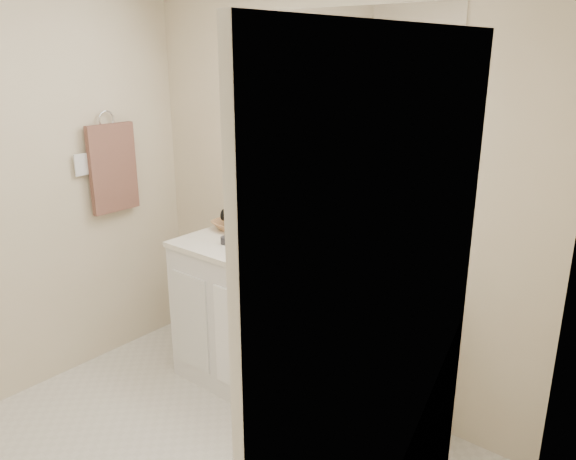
{
  "coord_description": "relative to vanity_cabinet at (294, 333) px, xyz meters",
  "views": [
    {
      "loc": [
        1.78,
        -1.2,
        1.95
      ],
      "look_at": [
        0.0,
        0.97,
        1.05
      ],
      "focal_mm": 35.0,
      "sensor_mm": 36.0,
      "label": 1
    }
  ],
  "objects": [
    {
      "name": "wall_back",
      "position": [
        0.0,
        0.28,
        0.77
      ],
      "size": [
        2.6,
        0.02,
        2.4
      ],
      "primitive_type": "cube",
      "color": "beige",
      "rests_on": "floor"
    },
    {
      "name": "mirror",
      "position": [
        0.0,
        0.27,
        1.14
      ],
      "size": [
        1.48,
        0.01,
        1.2
      ],
      "primitive_type": "cube",
      "color": "white",
      "rests_on": "wall_back"
    },
    {
      "name": "dark_jar",
      "position": [
        -0.45,
        -0.07,
        0.48
      ],
      "size": [
        0.07,
        0.07,
        0.04
      ],
      "primitive_type": "cylinder",
      "rotation": [
        0.0,
        0.0,
        0.26
      ],
      "color": "#27272C",
      "rests_on": "countertop"
    },
    {
      "name": "soap_bottle_yellow",
      "position": [
        -0.44,
        0.23,
        0.54
      ],
      "size": [
        0.13,
        0.13,
        0.17
      ],
      "primitive_type": "imported",
      "rotation": [
        0.0,
        0.0,
        0.03
      ],
      "color": "#F0DA5D",
      "rests_on": "countertop"
    },
    {
      "name": "wicker_basket",
      "position": [
        -0.62,
        0.15,
        0.48
      ],
      "size": [
        0.25,
        0.25,
        0.06
      ],
      "primitive_type": "imported",
      "rotation": [
        0.0,
        0.0,
        -0.11
      ],
      "color": "#B57949",
      "rests_on": "countertop"
    },
    {
      "name": "switch_plate",
      "position": [
        -1.27,
        -0.45,
        0.88
      ],
      "size": [
        0.01,
        0.08,
        0.13
      ],
      "primitive_type": "cube",
      "color": "white",
      "rests_on": "wall_left"
    },
    {
      "name": "mouthwash_bottle",
      "position": [
        0.31,
        0.1,
        0.55
      ],
      "size": [
        0.09,
        0.09,
        0.18
      ],
      "primitive_type": "cylinder",
      "rotation": [
        0.0,
        0.0,
        0.22
      ],
      "color": "#0B738C",
      "rests_on": "countertop"
    },
    {
      "name": "tan_cup",
      "position": [
        0.19,
        0.1,
        0.51
      ],
      "size": [
        0.09,
        0.09,
        0.1
      ],
      "primitive_type": "cylinder",
      "rotation": [
        0.0,
        0.0,
        0.25
      ],
      "color": "beige",
      "rests_on": "countertop"
    },
    {
      "name": "vanity_cabinet",
      "position": [
        0.0,
        0.0,
        0.0
      ],
      "size": [
        1.5,
        0.55,
        0.85
      ],
      "primitive_type": "cube",
      "color": "white",
      "rests_on": "floor"
    },
    {
      "name": "orange_comb",
      "position": [
        0.3,
        -0.21,
        0.46
      ],
      "size": [
        0.11,
        0.04,
        0.0
      ],
      "primitive_type": "cube",
      "rotation": [
        0.0,
        0.0,
        -0.19
      ],
      "color": "#FFAE1A",
      "rests_on": "countertop"
    },
    {
      "name": "soap_bottle_cream",
      "position": [
        -0.37,
        0.15,
        0.54
      ],
      "size": [
        0.1,
        0.1,
        0.16
      ],
      "primitive_type": "imported",
      "rotation": [
        0.0,
        0.0,
        0.35
      ],
      "color": "beige",
      "rests_on": "countertop"
    },
    {
      "name": "towel_ring",
      "position": [
        -1.27,
        -0.25,
        1.12
      ],
      "size": [
        0.01,
        0.11,
        0.11
      ],
      "primitive_type": "torus",
      "rotation": [
        0.0,
        1.57,
        0.0
      ],
      "color": "silver",
      "rests_on": "wall_left"
    },
    {
      "name": "backsplash",
      "position": [
        0.0,
        0.26,
        0.5
      ],
      "size": [
        1.52,
        0.03,
        0.08
      ],
      "primitive_type": "cube",
      "color": "white",
      "rests_on": "countertop"
    },
    {
      "name": "faucet",
      "position": [
        0.0,
        0.16,
        0.51
      ],
      "size": [
        0.02,
        0.02,
        0.11
      ],
      "primitive_type": "cylinder",
      "color": "silver",
      "rests_on": "countertop"
    },
    {
      "name": "blue_mug",
      "position": [
        -0.12,
        0.17,
        0.51
      ],
      "size": [
        0.11,
        0.11,
        0.12
      ],
      "primitive_type": "cylinder",
      "rotation": [
        0.0,
        0.0,
        0.37
      ],
      "color": "navy",
      "rests_on": "countertop"
    },
    {
      "name": "soap_dish",
      "position": [
        0.41,
        -0.17,
        0.46
      ],
      "size": [
        0.11,
        0.1,
        0.01
      ],
      "primitive_type": "cube",
      "rotation": [
        0.0,
        0.0,
        0.21
      ],
      "color": "white",
      "rests_on": "countertop"
    },
    {
      "name": "countertop",
      "position": [
        0.0,
        0.0,
        0.44
      ],
      "size": [
        1.52,
        0.57,
        0.03
      ],
      "primitive_type": "cube",
      "color": "white",
      "rests_on": "vanity_cabinet"
    },
    {
      "name": "sink_basin",
      "position": [
        0.0,
        -0.02,
        0.44
      ],
      "size": [
        0.37,
        0.37,
        0.02
      ],
      "primitive_type": "cylinder",
      "color": "beige",
      "rests_on": "countertop"
    },
    {
      "name": "hair_dryer",
      "position": [
        -0.6,
        0.15,
        0.54
      ],
      "size": [
        0.16,
        0.11,
        0.07
      ],
      "primitive_type": "cylinder",
      "rotation": [
        0.0,
        1.57,
        0.26
      ],
      "color": "black",
      "rests_on": "wicker_basket"
    },
    {
      "name": "soap_bottle_white",
      "position": [
        -0.2,
        0.22,
        0.54
      ],
      "size": [
        0.08,
        0.08,
        0.18
      ],
      "primitive_type": "imported",
      "rotation": [
        0.0,
        0.0,
        0.26
      ],
      "color": "white",
      "rests_on": "countertop"
    },
    {
      "name": "hand_towel",
      "position": [
        -1.25,
        -0.25,
        0.82
      ],
      "size": [
        0.04,
        0.32,
        0.55
      ],
      "primitive_type": "cube",
      "color": "#50332B",
      "rests_on": "towel_ring"
    },
    {
      "name": "wall_right",
      "position": [
        1.3,
        -1.02,
        0.77
      ],
      "size": [
        0.02,
        2.6,
        2.4
      ],
      "primitive_type": "cube",
      "color": "beige",
      "rests_on": "floor"
    },
    {
      "name": "clear_pump_bottle",
      "position": [
        0.52,
        0.16,
        0.54
      ],
      "size": [
        0.07,
        0.07,
        0.16
      ],
      "primitive_type": "cylinder",
      "rotation": [
        0.0,
        0.0,
        -0.11
      ],
      "color": "white",
      "rests_on": "countertop"
    },
    {
      "name": "toothbrush",
      "position": [
        0.2,
        0.1,
        0.6
      ],
      "size": [
        0.02,
        0.04,
        0.21
      ],
      "primitive_type": "cylinder",
      "rotation": [
        0.14,
        0.0,
        -0.24
      ],
      "color": "#F13F6B",
      "rests_on": "tan_cup"
    },
    {
      "name": "extra_white_bottle",
      "position": [
        -0.3,
        0.07,
        0.54
      ],
      "size": [
        0.06,
        0.06,
        0.18
      ],
      "primitive_type": "cylinder",
      "rotation": [
        0.0,
        0.0,
        0.16
      ],
      "color": "silver",
      "rests_on": "countertop"
    },
    {
      "name": "green_soap",
      "position": [
        0.41,
        -0.17,
        0.48
      ],
      "size": [
        0.08,
        0.06,
        0.03
      ],
      "primitive_type": "cube",
      "rotation": [
        0.0,
        0.0,
        0.12
      ],
      "color": "#9CBE2E",
      "rests_on": "soap_dish"
    }
  ]
}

